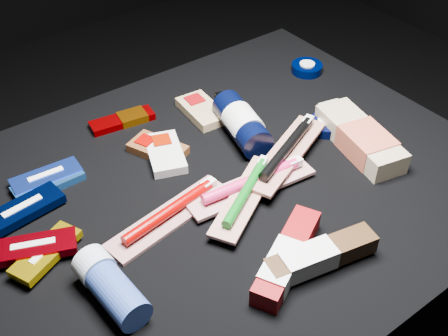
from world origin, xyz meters
TOP-DOWN VIEW (x-y plane):
  - ground at (0.00, 0.00)m, footprint 3.00×3.00m
  - cloth_table at (0.00, 0.00)m, footprint 0.98×0.78m
  - luna_bar_0 at (-0.25, 0.18)m, footprint 0.12×0.05m
  - luna_bar_1 at (-0.25, 0.19)m, footprint 0.13×0.05m
  - luna_bar_2 at (-0.31, 0.13)m, footprint 0.14×0.07m
  - luna_bar_3 at (-0.32, 0.02)m, footprint 0.13×0.09m
  - luna_bar_4 at (-0.33, 0.04)m, footprint 0.14×0.09m
  - clif_bar_0 at (-0.05, 0.15)m, footprint 0.10×0.12m
  - clif_bar_1 at (-0.04, 0.13)m, footprint 0.10×0.13m
  - clif_bar_2 at (0.10, 0.20)m, footprint 0.07×0.12m
  - power_bar at (-0.05, 0.27)m, footprint 0.14×0.06m
  - lotion_bottle at (0.12, 0.09)m, footprint 0.10×0.20m
  - cream_tin_upper at (0.39, 0.19)m, footprint 0.07×0.07m
  - cream_tin_lower at (0.27, 0.00)m, footprint 0.07×0.07m
  - bodywash_bottle at (0.27, -0.08)m, footprint 0.12×0.23m
  - deodorant_stick at (-0.28, -0.11)m, footprint 0.06×0.14m
  - toothbrush_pack_0 at (-0.12, -0.02)m, footprint 0.24×0.09m
  - toothbrush_pack_1 at (0.03, -0.05)m, footprint 0.25×0.08m
  - toothbrush_pack_2 at (0.00, -0.07)m, footprint 0.21×0.15m
  - toothbrush_pack_3 at (0.13, -0.03)m, footprint 0.24×0.15m
  - toothpaste_carton_red at (-0.04, -0.22)m, footprint 0.19×0.13m
  - toothpaste_carton_green at (0.00, -0.24)m, footprint 0.19×0.08m

SIDE VIEW (x-z plane):
  - ground at x=0.00m, z-range 0.00..0.00m
  - cloth_table at x=0.00m, z-range 0.00..0.40m
  - luna_bar_0 at x=-0.25m, z-range 0.40..0.42m
  - power_bar at x=-0.05m, z-range 0.40..0.42m
  - clif_bar_0 at x=-0.05m, z-range 0.40..0.42m
  - clif_bar_1 at x=-0.04m, z-range 0.40..0.42m
  - clif_bar_2 at x=0.10m, z-range 0.40..0.42m
  - toothbrush_pack_0 at x=-0.12m, z-range 0.40..0.42m
  - luna_bar_1 at x=-0.25m, z-range 0.40..0.42m
  - cream_tin_upper at x=0.39m, z-range 0.40..0.42m
  - cream_tin_lower at x=0.27m, z-range 0.40..0.42m
  - luna_bar_2 at x=-0.31m, z-range 0.40..0.42m
  - luna_bar_3 at x=-0.32m, z-range 0.41..0.42m
  - toothbrush_pack_1 at x=0.03m, z-range 0.40..0.43m
  - luna_bar_4 at x=-0.33m, z-range 0.41..0.43m
  - toothpaste_carton_red at x=-0.04m, z-range 0.40..0.44m
  - bodywash_bottle at x=0.27m, z-range 0.40..0.44m
  - toothbrush_pack_2 at x=0.00m, z-range 0.41..0.43m
  - toothpaste_carton_green at x=0.00m, z-range 0.41..0.44m
  - deodorant_stick at x=-0.28m, z-range 0.40..0.45m
  - toothbrush_pack_3 at x=0.13m, z-range 0.42..0.44m
  - lotion_bottle at x=0.12m, z-range 0.40..0.46m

